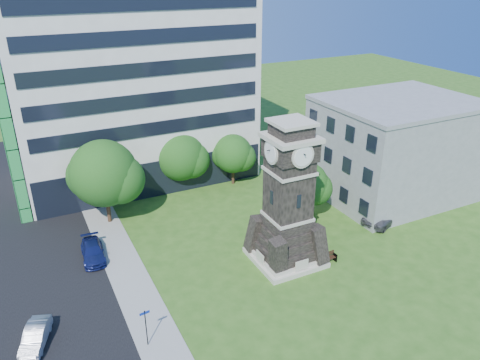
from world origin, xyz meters
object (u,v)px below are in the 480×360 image
car_east_lot (384,216)px  street_sign (146,324)px  car_street_north (93,251)px  car_street_mid (35,337)px  clock_tower (288,204)px  park_bench (326,258)px

car_east_lot → street_sign: street_sign is taller
car_street_north → car_east_lot: 27.06m
car_east_lot → car_street_mid: bearing=76.9°
car_street_north → street_sign: (1.26, -11.90, 1.12)m
car_street_mid → clock_tower: bearing=22.7°
clock_tower → car_east_lot: bearing=5.4°
car_street_mid → park_bench: (22.48, -0.94, -0.11)m
street_sign → car_street_north: bearing=89.8°
car_street_mid → street_sign: bearing=-7.9°
car_street_north → car_east_lot: bearing=-9.2°
car_street_mid → street_sign: street_sign is taller
park_bench → car_street_mid: bearing=173.5°
car_street_mid → park_bench: bearing=17.1°
car_street_north → park_bench: car_street_north is taller
car_east_lot → street_sign: (-25.06, -5.57, 1.07)m
car_east_lot → park_bench: bearing=92.0°
car_street_north → park_bench: 19.67m
clock_tower → street_sign: bearing=-161.4°
car_street_north → street_sign: 12.02m
park_bench → street_sign: bearing=-175.4°
clock_tower → car_street_north: size_ratio=2.76×
clock_tower → car_street_mid: bearing=-176.9°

